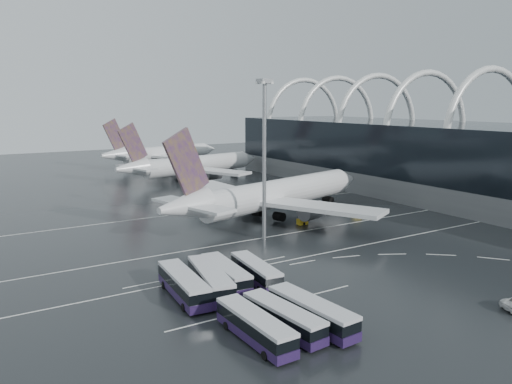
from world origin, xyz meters
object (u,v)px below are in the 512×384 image
bus_row_far_a (255,326)px  bus_row_far_b (283,318)px  airliner_main (272,195)px  gse_cart_belly_c (302,222)px  gse_cart_belly_a (356,214)px  bus_row_near_a (183,284)px  gse_cart_belly_b (334,206)px  bus_row_near_c (226,273)px  airliner_gate_b (191,166)px  airliner_gate_c (161,154)px  floodlight_mast (264,140)px  bus_row_near_b (210,280)px  bus_row_far_c (312,312)px  bus_row_near_d (256,271)px

bus_row_far_a → bus_row_far_b: bearing=-86.2°
airliner_main → gse_cart_belly_c: bearing=-85.6°
gse_cart_belly_a → bus_row_near_a: bearing=-155.9°
airliner_main → bus_row_near_a: airliner_main is taller
gse_cart_belly_a → gse_cart_belly_b: gse_cart_belly_b is taller
bus_row_far_b → gse_cart_belly_c: size_ratio=5.57×
bus_row_near_c → bus_row_far_b: 16.65m
bus_row_far_b → airliner_main: bearing=-36.8°
airliner_gate_b → airliner_gate_c: size_ratio=1.03×
airliner_gate_c → floodlight_mast: size_ratio=1.82×
airliner_gate_b → floodlight_mast: (-18.31, -74.25, 14.02)m
airliner_main → bus_row_near_b: 45.58m
bus_row_far_a → airliner_gate_c: bearing=-18.1°
bus_row_far_c → gse_cart_belly_b: (45.57, 49.55, -1.19)m
bus_row_near_a → bus_row_near_b: size_ratio=0.97×
bus_row_near_a → bus_row_near_d: size_ratio=1.11×
bus_row_near_b → bus_row_far_a: size_ratio=1.11×
gse_cart_belly_a → gse_cart_belly_b: size_ratio=0.96×
bus_row_near_a → floodlight_mast: (24.84, 18.65, 17.16)m
bus_row_near_c → bus_row_far_a: (-5.42, -16.91, 0.02)m
airliner_gate_c → gse_cart_belly_b: 100.89m
airliner_gate_b → bus_row_near_c: 98.54m
bus_row_far_a → gse_cart_belly_a: size_ratio=6.19×
bus_row_near_a → gse_cart_belly_a: bus_row_near_a is taller
airliner_gate_b → bus_row_near_b: 101.26m
bus_row_far_a → floodlight_mast: (23.12, 34.33, 17.28)m
airliner_main → floodlight_mast: 22.00m
airliner_gate_c → bus_row_near_d: 139.30m
bus_row_far_a → airliner_main: bearing=-35.9°
bus_row_near_a → gse_cart_belly_c: bearing=-52.7°
airliner_main → floodlight_mast: floodlight_mast is taller
floodlight_mast → bus_row_near_b: bearing=-137.8°
bus_row_far_c → bus_row_far_b: bearing=74.9°
bus_row_near_d → gse_cart_belly_c: 36.34m
bus_row_far_a → bus_row_far_c: size_ratio=0.96×
airliner_main → gse_cart_belly_c: 9.64m
gse_cart_belly_c → bus_row_far_c: bearing=-125.6°
airliner_gate_b → bus_row_near_d: 98.37m
airliner_gate_b → gse_cart_belly_b: size_ratio=26.50×
floodlight_mast → gse_cart_belly_b: (30.07, 14.84, -18.42)m
bus_row_far_a → floodlight_mast: floodlight_mast is taller
bus_row_near_d → bus_row_near_b: bearing=97.7°
bus_row_near_a → bus_row_far_b: 16.40m
bus_row_near_c → gse_cart_belly_c: bearing=-48.5°
bus_row_near_a → gse_cart_belly_b: (54.91, 33.49, -1.26)m
bus_row_near_c → gse_cart_belly_c: 38.75m
bus_row_far_c → gse_cart_belly_a: (44.19, 39.96, -1.21)m
airliner_main → bus_row_far_c: bearing=-133.2°
bus_row_far_b → bus_row_near_c: bearing=-9.5°
airliner_gate_b → bus_row_near_d: airliner_gate_b is taller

